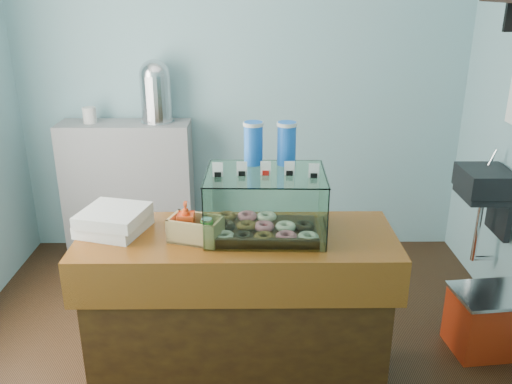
{
  "coord_description": "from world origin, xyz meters",
  "views": [
    {
      "loc": [
        0.07,
        -2.72,
        2.07
      ],
      "look_at": [
        0.1,
        -0.15,
        1.09
      ],
      "focal_mm": 38.0,
      "sensor_mm": 36.0,
      "label": 1
    }
  ],
  "objects_px": {
    "red_cooler": "(489,321)",
    "display_case": "(265,199)",
    "counter": "(238,310)",
    "coffee_urn": "(156,90)"
  },
  "relations": [
    {
      "from": "red_cooler",
      "to": "display_case",
      "type": "bearing_deg",
      "value": -177.11
    },
    {
      "from": "counter",
      "to": "red_cooler",
      "type": "distance_m",
      "value": 1.54
    },
    {
      "from": "display_case",
      "to": "coffee_urn",
      "type": "distance_m",
      "value": 1.75
    },
    {
      "from": "display_case",
      "to": "counter",
      "type": "bearing_deg",
      "value": -157.33
    },
    {
      "from": "coffee_urn",
      "to": "counter",
      "type": "bearing_deg",
      "value": -68.06
    },
    {
      "from": "counter",
      "to": "red_cooler",
      "type": "bearing_deg",
      "value": 10.49
    },
    {
      "from": "coffee_urn",
      "to": "red_cooler",
      "type": "height_order",
      "value": "coffee_urn"
    },
    {
      "from": "red_cooler",
      "to": "coffee_urn",
      "type": "bearing_deg",
      "value": 141.91
    },
    {
      "from": "coffee_urn",
      "to": "red_cooler",
      "type": "bearing_deg",
      "value": -31.66
    },
    {
      "from": "display_case",
      "to": "coffee_urn",
      "type": "xyz_separation_m",
      "value": [
        -0.78,
        1.54,
        0.27
      ]
    }
  ]
}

